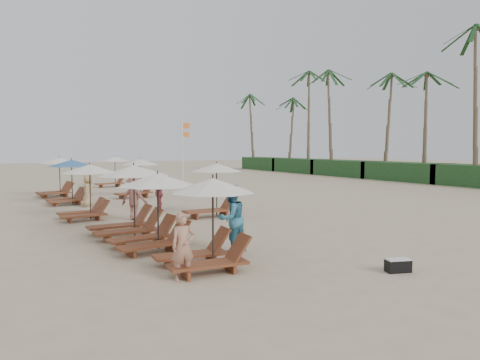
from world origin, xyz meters
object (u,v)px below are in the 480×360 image
lounger_station_1 (151,210)px  lounger_station_3 (85,189)px  flag_pole_near (183,151)px  lounger_station_5 (56,177)px  beachgoer_near (183,246)px  beachgoer_far_a (159,193)px  beachgoer_far_b (88,191)px  inland_station_0 (213,186)px  lounger_station_4 (68,180)px  duffel_bag (398,265)px  lounger_station_2 (127,201)px  lounger_station_0 (205,224)px  beachgoer_mid_b (135,198)px  inland_station_1 (137,175)px  beachgoer_mid_a (232,218)px  inland_station_2 (113,169)px

lounger_station_1 → lounger_station_3: (-0.62, 6.45, 0.09)m
lounger_station_3 → flag_pole_near: 12.67m
lounger_station_5 → beachgoer_near: bearing=-89.1°
lounger_station_1 → beachgoer_far_a: bearing=69.5°
beachgoer_far_b → flag_pole_near: size_ratio=0.33×
inland_station_0 → lounger_station_4: bearing=123.0°
beachgoer_near → beachgoer_far_b: size_ratio=0.94×
lounger_station_3 → flag_pole_near: flag_pole_near is taller
duffel_bag → flag_pole_near: size_ratio=0.13×
beachgoer_far_a → flag_pole_near: (4.73, 8.74, 1.84)m
lounger_station_2 → lounger_station_5: 13.74m
lounger_station_4 → lounger_station_0: bearing=-86.0°
beachgoer_far_b → flag_pole_near: bearing=-26.4°
beachgoer_mid_b → beachgoer_far_b: (-0.87, 5.04, -0.11)m
inland_station_1 → beachgoer_near: size_ratio=1.93×
lounger_station_0 → beachgoer_near: size_ratio=1.62×
beachgoer_far_b → beachgoer_near: bearing=-156.8°
beachgoer_near → flag_pole_near: 20.85m
lounger_station_5 → beachgoer_mid_a: (2.47, -17.34, -0.24)m
beachgoer_mid_a → duffel_bag: bearing=110.4°
inland_station_1 → inland_station_2: 7.83m
lounger_station_4 → beachgoer_mid_b: (1.54, -6.60, -0.35)m
flag_pole_near → lounger_station_4: bearing=-152.1°
lounger_station_1 → lounger_station_5: size_ratio=1.03×
lounger_station_4 → beachgoer_far_a: (3.25, -4.52, -0.45)m
inland_station_1 → flag_pole_near: size_ratio=0.60×
inland_station_2 → lounger_station_0: bearing=-98.2°
lounger_station_2 → beachgoer_mid_a: 4.10m
lounger_station_0 → lounger_station_1: lounger_station_0 is taller
lounger_station_0 → duffel_bag: lounger_station_0 is taller
inland_station_2 → lounger_station_2: bearing=-101.9°
beachgoer_near → beachgoer_mid_a: beachgoer_mid_a is taller
lounger_station_2 → beachgoer_far_b: 8.06m
beachgoer_mid_b → beachgoer_far_b: beachgoer_mid_b is taller
lounger_station_4 → lounger_station_5: size_ratio=1.01×
lounger_station_1 → beachgoer_far_b: bearing=89.1°
beachgoer_far_b → flag_pole_near: (7.32, 5.79, 1.85)m
lounger_station_1 → inland_station_1: size_ratio=0.90×
lounger_station_2 → lounger_station_4: size_ratio=1.07×
duffel_bag → flag_pole_near: bearing=81.4°
flag_pole_near → inland_station_0: bearing=-106.0°
lounger_station_5 → inland_station_0: size_ratio=0.87×
lounger_station_4 → inland_station_2: size_ratio=0.91×
duffel_bag → beachgoer_mid_b: bearing=107.5°
beachgoer_near → flag_pole_near: size_ratio=0.31×
lounger_station_4 → beachgoer_near: size_ratio=1.70×
lounger_station_3 → lounger_station_5: bearing=89.9°
lounger_station_0 → lounger_station_5: (-1.10, 18.54, 0.11)m
lounger_station_5 → inland_station_1: 4.91m
beachgoer_near → beachgoer_mid_b: bearing=81.4°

